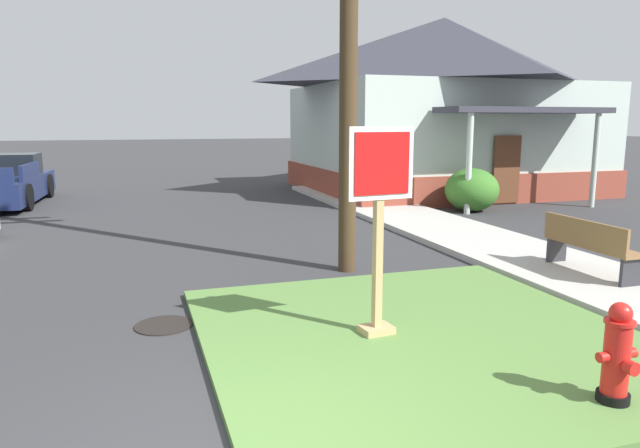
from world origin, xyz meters
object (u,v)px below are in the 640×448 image
(manhole_cover, at_px, (164,325))
(street_bench, at_px, (589,243))
(fire_hydrant, at_px, (617,355))
(pickup_truck_navy, at_px, (4,184))
(stop_sign, at_px, (379,233))

(manhole_cover, bearing_deg, street_bench, 0.44)
(fire_hydrant, xyz_separation_m, pickup_truck_navy, (-7.53, 15.62, 0.12))
(stop_sign, xyz_separation_m, street_bench, (4.12, 1.28, -0.66))
(manhole_cover, bearing_deg, pickup_truck_navy, 107.86)
(fire_hydrant, bearing_deg, street_bench, 50.06)
(pickup_truck_navy, bearing_deg, fire_hydrant, -64.26)
(fire_hydrant, relative_size, stop_sign, 0.38)
(fire_hydrant, relative_size, pickup_truck_navy, 0.17)
(fire_hydrant, relative_size, street_bench, 0.51)
(pickup_truck_navy, bearing_deg, street_bench, -49.68)
(manhole_cover, xyz_separation_m, pickup_truck_navy, (-3.95, 12.27, 0.61))
(fire_hydrant, relative_size, manhole_cover, 1.27)
(fire_hydrant, height_order, stop_sign, stop_sign)
(fire_hydrant, bearing_deg, manhole_cover, 136.90)
(fire_hydrant, distance_m, stop_sign, 2.59)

